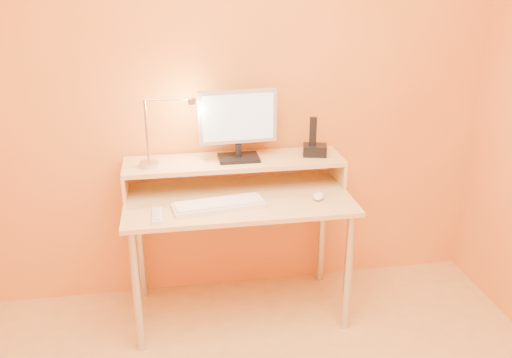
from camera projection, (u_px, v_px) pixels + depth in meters
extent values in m
cube|color=#E48F3F|center=(229.00, 86.00, 2.95)|extent=(3.00, 0.04, 2.50)
cylinder|color=silver|center=(137.00, 292.00, 2.67)|extent=(0.04, 0.04, 0.69)
cylinder|color=silver|center=(348.00, 273.00, 2.84)|extent=(0.04, 0.04, 0.69)
cylinder|color=silver|center=(140.00, 245.00, 3.13)|extent=(0.04, 0.04, 0.69)
cylinder|color=silver|center=(322.00, 231.00, 3.30)|extent=(0.04, 0.04, 0.69)
cube|color=tan|center=(238.00, 199.00, 2.85)|extent=(1.20, 0.60, 0.02)
cube|color=tan|center=(125.00, 182.00, 2.87)|extent=(0.02, 0.30, 0.14)
cube|color=tan|center=(337.00, 169.00, 3.05)|extent=(0.02, 0.30, 0.14)
cube|color=tan|center=(234.00, 162.00, 2.93)|extent=(1.20, 0.30, 0.02)
cube|color=black|center=(239.00, 158.00, 2.93)|extent=(0.22, 0.16, 0.02)
cylinder|color=black|center=(238.00, 150.00, 2.91)|extent=(0.04, 0.04, 0.07)
cube|color=#B1B0B9|center=(238.00, 117.00, 2.85)|extent=(0.42, 0.06, 0.29)
cube|color=black|center=(237.00, 116.00, 2.87)|extent=(0.38, 0.04, 0.24)
cube|color=silver|center=(238.00, 118.00, 2.84)|extent=(0.38, 0.03, 0.25)
cylinder|color=silver|center=(149.00, 164.00, 2.82)|extent=(0.10, 0.10, 0.02)
cylinder|color=silver|center=(147.00, 132.00, 2.76)|extent=(0.01, 0.01, 0.33)
cylinder|color=silver|center=(168.00, 99.00, 2.72)|extent=(0.24, 0.01, 0.01)
cylinder|color=silver|center=(192.00, 101.00, 2.74)|extent=(0.04, 0.04, 0.03)
cylinder|color=#FFEAC6|center=(192.00, 104.00, 2.75)|extent=(0.03, 0.03, 0.00)
cube|color=black|center=(315.00, 150.00, 2.99)|extent=(0.15, 0.13, 0.06)
cube|color=black|center=(313.00, 131.00, 2.94)|extent=(0.04, 0.03, 0.16)
cube|color=#2440FF|center=(325.00, 153.00, 2.95)|extent=(0.01, 0.00, 0.04)
cube|color=silver|center=(219.00, 205.00, 2.72)|extent=(0.48, 0.21, 0.02)
ellipsoid|color=white|center=(318.00, 196.00, 2.82)|extent=(0.09, 0.12, 0.03)
cube|color=silver|center=(157.00, 216.00, 2.61)|extent=(0.05, 0.17, 0.02)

